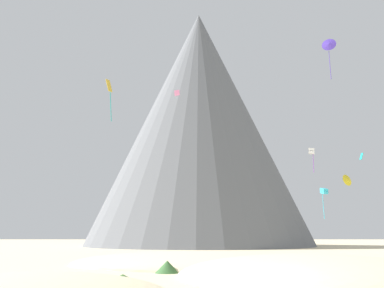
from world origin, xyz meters
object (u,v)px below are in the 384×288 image
object	(u,v)px
bush_mid_center	(141,266)
rock_massif	(202,132)
bush_scatter_east	(242,264)
kite_indigo_high	(327,45)
bush_far_left	(165,267)
kite_yellow_low	(346,180)
bush_near_right	(197,265)
kite_gold_mid	(108,91)
kite_pink_mid	(175,93)
kite_white_mid	(310,151)
bush_far_right	(121,279)
kite_teal_mid	(359,156)
kite_cyan_low	(322,192)

from	to	relation	value
bush_mid_center	rock_massif	bearing A→B (deg)	84.66
bush_scatter_east	kite_indigo_high	bearing A→B (deg)	49.84
bush_far_left	kite_yellow_low	xyz separation A→B (m)	(29.71, 44.65, 11.94)
bush_near_right	kite_indigo_high	distance (m)	39.70
kite_yellow_low	kite_gold_mid	xyz separation A→B (m)	(-37.09, -32.41, 6.67)
bush_mid_center	kite_pink_mid	world-z (taller)	kite_pink_mid
bush_mid_center	bush_far_left	bearing A→B (deg)	-43.93
bush_scatter_east	bush_mid_center	bearing A→B (deg)	-152.92
kite_white_mid	bush_far_right	bearing A→B (deg)	168.77
bush_far_left	rock_massif	world-z (taller)	rock_massif
bush_far_left	kite_teal_mid	bearing A→B (deg)	50.81
rock_massif	kite_cyan_low	size ratio (longest dim) A/B	16.77
kite_yellow_low	kite_cyan_low	distance (m)	15.10
bush_far_right	kite_yellow_low	bearing A→B (deg)	59.04
kite_yellow_low	kite_white_mid	xyz separation A→B (m)	(-6.14, 0.13, 5.16)
bush_far_left	bush_scatter_east	size ratio (longest dim) A/B	0.73
bush_far_right	rock_massif	size ratio (longest dim) A/B	0.03
bush_far_left	rock_massif	xyz separation A→B (m)	(4.89, 77.82, 27.60)
rock_massif	kite_teal_mid	xyz separation A→B (m)	(24.44, -41.85, -12.78)
bush_far_left	bush_scatter_east	world-z (taller)	bush_far_left
rock_massif	kite_teal_mid	distance (m)	50.12
bush_far_left	kite_gold_mid	size ratio (longest dim) A/B	0.41
bush_far_right	kite_teal_mid	distance (m)	56.91
bush_mid_center	kite_cyan_low	bearing A→B (deg)	51.12
kite_white_mid	kite_gold_mid	xyz separation A→B (m)	(-30.95, -32.54, 1.52)
bush_far_right	kite_cyan_low	xyz separation A→B (m)	(24.34, 40.91, 8.97)
bush_far_right	kite_teal_mid	bearing A→B (deg)	54.72
rock_massif	kite_yellow_low	world-z (taller)	rock_massif
kite_yellow_low	bush_far_right	bearing A→B (deg)	-152.92
kite_yellow_low	kite_pink_mid	bearing A→B (deg)	176.52
kite_white_mid	kite_indigo_high	world-z (taller)	kite_indigo_high
bush_near_right	kite_yellow_low	size ratio (longest dim) A/B	1.11
bush_near_right	kite_indigo_high	bearing A→B (deg)	46.09
kite_pink_mid	kite_gold_mid	world-z (taller)	kite_pink_mid
bush_scatter_east	kite_pink_mid	bearing A→B (deg)	108.53
kite_yellow_low	kite_indigo_high	xyz separation A→B (m)	(-8.28, -20.75, 16.95)
kite_white_mid	bush_scatter_east	bearing A→B (deg)	171.04
kite_indigo_high	kite_teal_mid	bearing A→B (deg)	79.87
bush_far_left	bush_mid_center	xyz separation A→B (m)	(-2.19, 2.11, -0.12)
bush_far_left	kite_cyan_low	bearing A→B (deg)	55.60
kite_yellow_low	kite_cyan_low	xyz separation A→B (m)	(-7.75, -12.58, -3.13)
bush_far_left	bush_scatter_east	bearing A→B (deg)	44.16
kite_yellow_low	kite_cyan_low	world-z (taller)	kite_yellow_low
kite_yellow_low	kite_white_mid	world-z (taller)	kite_white_mid
kite_white_mid	kite_cyan_low	bearing A→B (deg)	-172.62
bush_far_right	kite_cyan_low	bearing A→B (deg)	59.25
kite_cyan_low	bush_far_right	bearing A→B (deg)	34.30
rock_massif	bush_far_right	bearing A→B (deg)	-94.79
bush_near_right	bush_scatter_east	bearing A→B (deg)	29.13
bush_mid_center	kite_indigo_high	distance (m)	43.29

